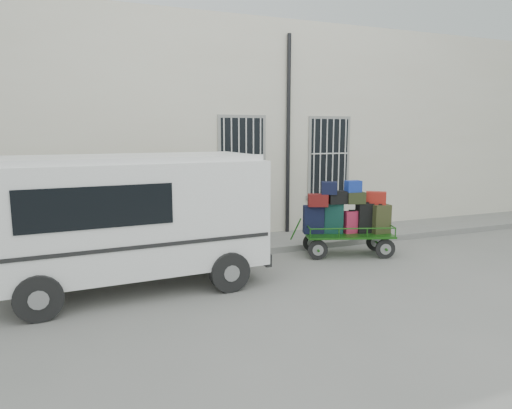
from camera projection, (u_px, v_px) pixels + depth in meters
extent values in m
plane|color=slate|center=(305.00, 268.00, 10.10)|extent=(80.00, 80.00, 0.00)
cube|color=beige|center=(227.00, 131.00, 14.67)|extent=(24.00, 5.00, 6.00)
cylinder|color=black|center=(288.00, 138.00, 12.68)|extent=(0.11, 0.11, 5.60)
cube|color=black|center=(242.00, 159.00, 12.33)|extent=(1.20, 0.08, 2.20)
cube|color=gray|center=(242.00, 202.00, 12.50)|extent=(1.45, 0.22, 0.12)
cube|color=black|center=(329.00, 157.00, 13.32)|extent=(1.20, 0.08, 2.20)
cube|color=gray|center=(328.00, 197.00, 13.48)|extent=(1.45, 0.22, 0.12)
cube|color=slate|center=(267.00, 243.00, 12.10)|extent=(24.00, 1.70, 0.15)
cylinder|color=black|center=(318.00, 250.00, 10.71)|extent=(0.47, 0.20, 0.48)
cylinder|color=gray|center=(318.00, 250.00, 10.71)|extent=(0.27, 0.16, 0.26)
cylinder|color=black|center=(312.00, 243.00, 11.42)|extent=(0.47, 0.20, 0.48)
cylinder|color=gray|center=(312.00, 243.00, 11.42)|extent=(0.27, 0.16, 0.26)
cylinder|color=black|center=(385.00, 249.00, 10.80)|extent=(0.47, 0.20, 0.48)
cylinder|color=gray|center=(385.00, 249.00, 10.80)|extent=(0.27, 0.16, 0.26)
cylinder|color=black|center=(376.00, 242.00, 11.52)|extent=(0.47, 0.20, 0.48)
cylinder|color=gray|center=(376.00, 242.00, 11.52)|extent=(0.27, 0.16, 0.26)
cube|color=#195112|center=(348.00, 234.00, 11.07)|extent=(2.28, 1.56, 0.05)
cylinder|color=#195112|center=(296.00, 229.00, 10.97)|extent=(0.27, 0.12, 0.53)
cube|color=black|center=(313.00, 219.00, 11.03)|extent=(0.53, 0.38, 0.68)
cube|color=black|center=(314.00, 205.00, 10.98)|extent=(0.22, 0.18, 0.03)
cube|color=#0C2C2C|center=(334.00, 218.00, 11.04)|extent=(0.50, 0.40, 0.73)
cube|color=black|center=(334.00, 203.00, 10.98)|extent=(0.21, 0.16, 0.03)
cube|color=maroon|center=(352.00, 222.00, 11.06)|extent=(0.39, 0.21, 0.54)
cube|color=black|center=(352.00, 210.00, 11.02)|extent=(0.17, 0.14, 0.03)
cube|color=black|center=(365.00, 218.00, 11.10)|extent=(0.43, 0.30, 0.73)
cube|color=black|center=(365.00, 203.00, 11.04)|extent=(0.19, 0.17, 0.03)
cube|color=#2B3018|center=(381.00, 219.00, 11.04)|extent=(0.44, 0.29, 0.70)
cube|color=black|center=(381.00, 204.00, 10.98)|extent=(0.20, 0.18, 0.03)
cube|color=#5F1314|center=(318.00, 200.00, 10.86)|extent=(0.53, 0.42, 0.29)
cube|color=black|center=(338.00, 197.00, 10.93)|extent=(0.52, 0.39, 0.30)
cube|color=#252C16|center=(355.00, 198.00, 10.97)|extent=(0.49, 0.39, 0.28)
cube|color=maroon|center=(376.00, 198.00, 11.06)|extent=(0.53, 0.49, 0.30)
cube|color=black|center=(329.00, 188.00, 10.82)|extent=(0.44, 0.40, 0.30)
cube|color=navy|center=(353.00, 186.00, 10.92)|extent=(0.38, 0.27, 0.27)
cube|color=white|center=(129.00, 214.00, 8.66)|extent=(5.04, 2.40, 2.02)
cube|color=white|center=(127.00, 159.00, 8.49)|extent=(4.81, 2.22, 0.11)
cube|color=black|center=(97.00, 208.00, 7.37)|extent=(2.46, 0.18, 0.69)
cube|color=black|center=(248.00, 190.00, 9.63)|extent=(0.13, 1.57, 0.62)
cube|color=black|center=(248.00, 249.00, 9.83)|extent=(0.23, 2.08, 0.25)
cube|color=white|center=(250.00, 237.00, 9.81)|extent=(0.06, 0.47, 0.13)
cylinder|color=black|center=(39.00, 298.00, 7.22)|extent=(0.77, 0.29, 0.76)
cylinder|color=black|center=(39.00, 264.00, 9.07)|extent=(0.77, 0.29, 0.76)
cylinder|color=black|center=(229.00, 272.00, 8.57)|extent=(0.77, 0.29, 0.76)
cylinder|color=black|center=(196.00, 247.00, 10.42)|extent=(0.77, 0.29, 0.76)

